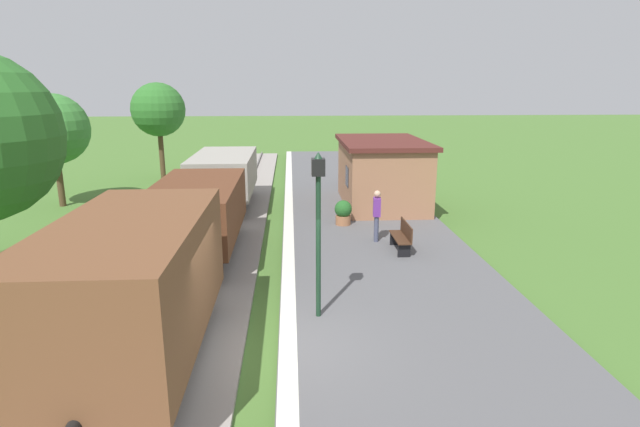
{
  "coord_description": "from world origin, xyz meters",
  "views": [
    {
      "loc": [
        0.5,
        -9.13,
        5.31
      ],
      "look_at": [
        1.43,
        6.61,
        1.26
      ],
      "focal_mm": 28.33,
      "sensor_mm": 36.0,
      "label": 1
    }
  ],
  "objects_px": {
    "freight_train": "(194,216)",
    "potted_planter": "(343,212)",
    "person_waiting": "(377,214)",
    "lamp_post_near": "(318,206)",
    "bench_near_hut": "(402,236)",
    "tree_field_left": "(158,110)",
    "tree_trackside_far": "(53,129)",
    "bench_down_platform": "(357,175)",
    "station_hut": "(381,172)"
  },
  "relations": [
    {
      "from": "lamp_post_near",
      "to": "station_hut",
      "type": "bearing_deg",
      "value": 72.9
    },
    {
      "from": "person_waiting",
      "to": "tree_trackside_far",
      "type": "height_order",
      "value": "tree_trackside_far"
    },
    {
      "from": "freight_train",
      "to": "tree_trackside_far",
      "type": "distance_m",
      "value": 10.99
    },
    {
      "from": "tree_trackside_far",
      "to": "potted_planter",
      "type": "bearing_deg",
      "value": -21.18
    },
    {
      "from": "bench_down_platform",
      "to": "tree_trackside_far",
      "type": "xyz_separation_m",
      "value": [
        -13.69,
        -3.2,
        2.7
      ]
    },
    {
      "from": "lamp_post_near",
      "to": "tree_trackside_far",
      "type": "bearing_deg",
      "value": 131.4
    },
    {
      "from": "station_hut",
      "to": "lamp_post_near",
      "type": "bearing_deg",
      "value": -107.1
    },
    {
      "from": "potted_planter",
      "to": "tree_trackside_far",
      "type": "height_order",
      "value": "tree_trackside_far"
    },
    {
      "from": "bench_down_platform",
      "to": "potted_planter",
      "type": "relative_size",
      "value": 1.64
    },
    {
      "from": "freight_train",
      "to": "bench_down_platform",
      "type": "distance_m",
      "value": 12.86
    },
    {
      "from": "potted_planter",
      "to": "lamp_post_near",
      "type": "height_order",
      "value": "lamp_post_near"
    },
    {
      "from": "person_waiting",
      "to": "tree_trackside_far",
      "type": "bearing_deg",
      "value": -20.04
    },
    {
      "from": "lamp_post_near",
      "to": "tree_field_left",
      "type": "height_order",
      "value": "tree_field_left"
    },
    {
      "from": "station_hut",
      "to": "lamp_post_near",
      "type": "distance_m",
      "value": 11.35
    },
    {
      "from": "bench_near_hut",
      "to": "lamp_post_near",
      "type": "distance_m",
      "value": 5.66
    },
    {
      "from": "bench_down_platform",
      "to": "lamp_post_near",
      "type": "xyz_separation_m",
      "value": [
        -2.87,
        -15.48,
        2.08
      ]
    },
    {
      "from": "freight_train",
      "to": "tree_trackside_far",
      "type": "relative_size",
      "value": 3.91
    },
    {
      "from": "bench_near_hut",
      "to": "lamp_post_near",
      "type": "height_order",
      "value": "lamp_post_near"
    },
    {
      "from": "freight_train",
      "to": "lamp_post_near",
      "type": "distance_m",
      "value": 5.7
    },
    {
      "from": "station_hut",
      "to": "freight_train",
      "type": "bearing_deg",
      "value": -136.47
    },
    {
      "from": "bench_down_platform",
      "to": "tree_trackside_far",
      "type": "bearing_deg",
      "value": -166.84
    },
    {
      "from": "station_hut",
      "to": "potted_planter",
      "type": "distance_m",
      "value": 3.89
    },
    {
      "from": "lamp_post_near",
      "to": "tree_trackside_far",
      "type": "height_order",
      "value": "tree_trackside_far"
    },
    {
      "from": "potted_planter",
      "to": "tree_field_left",
      "type": "distance_m",
      "value": 14.57
    },
    {
      "from": "potted_planter",
      "to": "tree_field_left",
      "type": "relative_size",
      "value": 0.17
    },
    {
      "from": "tree_trackside_far",
      "to": "tree_field_left",
      "type": "relative_size",
      "value": 0.91
    },
    {
      "from": "bench_down_platform",
      "to": "lamp_post_near",
      "type": "relative_size",
      "value": 0.41
    },
    {
      "from": "bench_down_platform",
      "to": "tree_field_left",
      "type": "xyz_separation_m",
      "value": [
        -10.69,
        2.94,
        3.21
      ]
    },
    {
      "from": "station_hut",
      "to": "tree_trackside_far",
      "type": "distance_m",
      "value": 14.33
    },
    {
      "from": "bench_near_hut",
      "to": "person_waiting",
      "type": "xyz_separation_m",
      "value": [
        -0.64,
        1.07,
        0.46
      ]
    },
    {
      "from": "bench_down_platform",
      "to": "potted_planter",
      "type": "xyz_separation_m",
      "value": [
        -1.52,
        -7.92,
        0.0
      ]
    },
    {
      "from": "freight_train",
      "to": "potted_planter",
      "type": "height_order",
      "value": "freight_train"
    },
    {
      "from": "person_waiting",
      "to": "lamp_post_near",
      "type": "relative_size",
      "value": 0.46
    },
    {
      "from": "bench_near_hut",
      "to": "tree_field_left",
      "type": "bearing_deg",
      "value": 127.36
    },
    {
      "from": "freight_train",
      "to": "person_waiting",
      "type": "relative_size",
      "value": 11.35
    },
    {
      "from": "station_hut",
      "to": "person_waiting",
      "type": "distance_m",
      "value": 5.43
    },
    {
      "from": "bench_near_hut",
      "to": "tree_trackside_far",
      "type": "bearing_deg",
      "value": 150.14
    },
    {
      "from": "freight_train",
      "to": "bench_near_hut",
      "type": "bearing_deg",
      "value": 0.8
    },
    {
      "from": "bench_near_hut",
      "to": "freight_train",
      "type": "bearing_deg",
      "value": -179.2
    },
    {
      "from": "bench_near_hut",
      "to": "lamp_post_near",
      "type": "relative_size",
      "value": 0.41
    },
    {
      "from": "tree_trackside_far",
      "to": "lamp_post_near",
      "type": "bearing_deg",
      "value": -48.6
    },
    {
      "from": "freight_train",
      "to": "tree_field_left",
      "type": "height_order",
      "value": "tree_field_left"
    },
    {
      "from": "person_waiting",
      "to": "potted_planter",
      "type": "relative_size",
      "value": 1.87
    },
    {
      "from": "bench_down_platform",
      "to": "person_waiting",
      "type": "height_order",
      "value": "person_waiting"
    },
    {
      "from": "bench_near_hut",
      "to": "potted_planter",
      "type": "relative_size",
      "value": 1.64
    },
    {
      "from": "lamp_post_near",
      "to": "bench_near_hut",
      "type": "bearing_deg",
      "value": 57.02
    },
    {
      "from": "person_waiting",
      "to": "tree_trackside_far",
      "type": "relative_size",
      "value": 0.34
    },
    {
      "from": "station_hut",
      "to": "potted_planter",
      "type": "xyz_separation_m",
      "value": [
        -1.98,
        -3.22,
        -0.93
      ]
    },
    {
      "from": "bench_down_platform",
      "to": "lamp_post_near",
      "type": "bearing_deg",
      "value": -100.49
    },
    {
      "from": "freight_train",
      "to": "potted_planter",
      "type": "relative_size",
      "value": 21.18
    }
  ]
}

